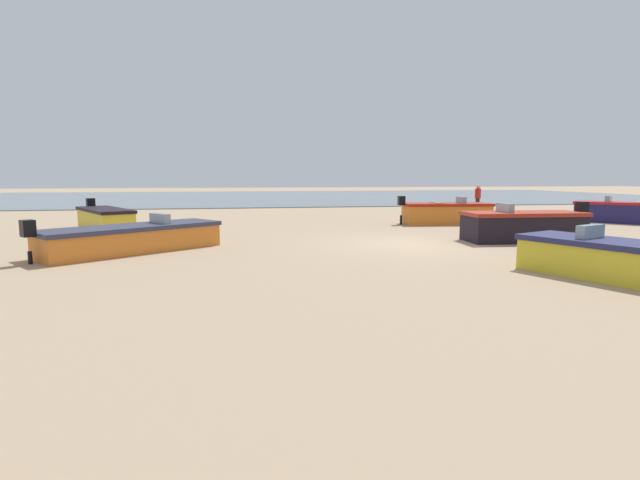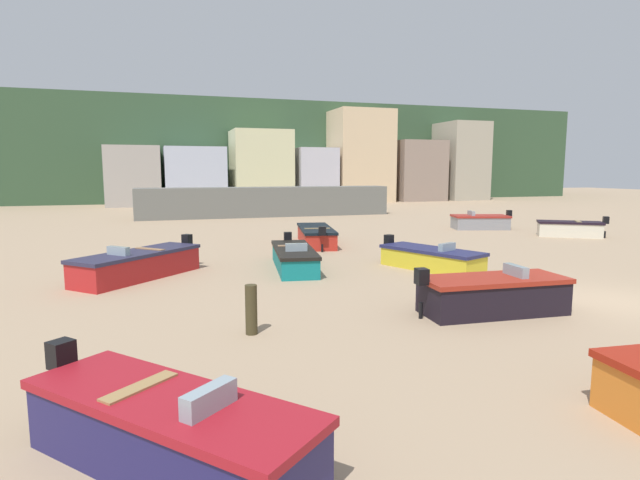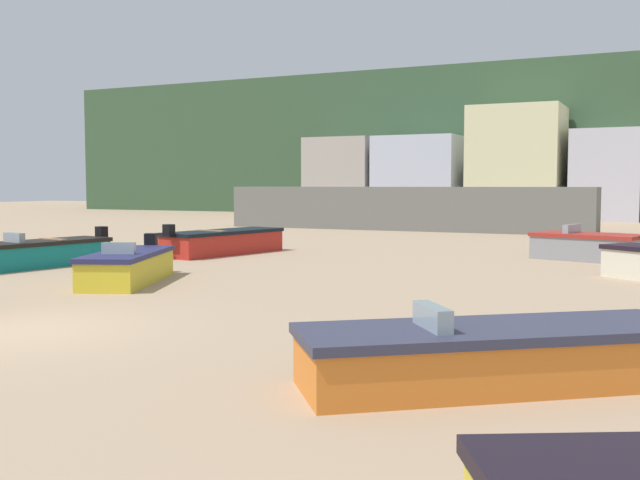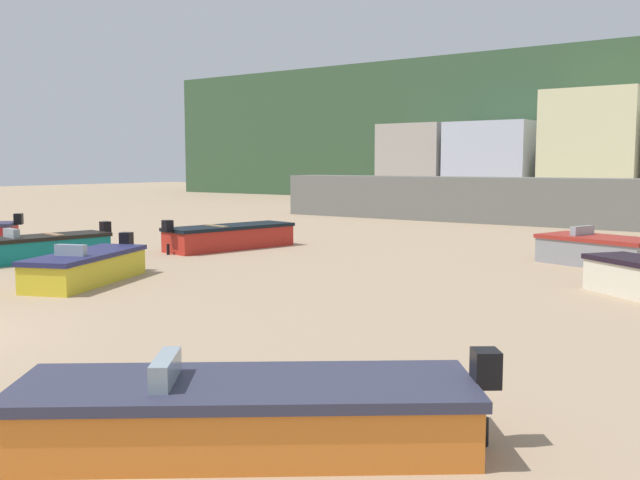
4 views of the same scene
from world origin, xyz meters
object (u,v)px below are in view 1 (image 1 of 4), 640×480
Objects in this scene: boat_orange_8 at (446,213)px; boat_orange_10 at (133,238)px; boat_yellow_9 at (105,219)px; beach_walker_foreground at (478,196)px; boat_black_3 at (523,226)px; boat_yellow_0 at (623,260)px; boat_navy_6 at (626,212)px.

boat_orange_8 is 13.42m from boat_orange_10.
boat_yellow_9 is 20.26m from beach_walker_foreground.
boat_black_3 is 2.53× the size of beach_walker_foreground.
beach_walker_foreground reaches higher than boat_orange_8.
boat_black_3 reaches higher than boat_orange_8.
boat_orange_8 reaches higher than boat_orange_10.
boat_black_3 is 12.05m from boat_orange_10.
boat_black_3 is (-1.54, -5.78, 0.08)m from boat_yellow_0.
boat_orange_10 is at bearing 94.18° from boat_black_3.
boat_navy_6 is (-9.73, -10.53, 0.08)m from boat_yellow_0.
boat_yellow_9 reaches higher than boat_orange_10.
boat_black_3 is at bearing 169.30° from boat_navy_6.
boat_yellow_9 is 0.87× the size of boat_orange_10.
boat_orange_10 is (-2.19, 5.95, -0.06)m from boat_yellow_9.
boat_orange_8 is 14.25m from boat_yellow_9.
boat_black_3 reaches higher than boat_yellow_9.
beach_walker_foreground reaches higher than boat_black_3.
boat_orange_10 is 21.03m from beach_walker_foreground.
boat_yellow_0 is at bearing 24.10° from boat_orange_10.
boat_orange_10 is at bearing 152.66° from boat_navy_6.
boat_orange_10 is (12.05, 0.10, -0.11)m from boat_black_3.
boat_black_3 reaches higher than boat_orange_10.
boat_yellow_0 is 1.04× the size of boat_black_3.
beach_walker_foreground is at bearing 147.51° from boat_orange_8.
boat_orange_8 is (8.18, -1.04, -0.01)m from boat_navy_6.
boat_yellow_9 is 6.34m from boat_orange_10.
boat_yellow_9 is at bearing 114.81° from boat_yellow_0.
beach_walker_foreground reaches higher than boat_yellow_9.
boat_yellow_0 is at bearing -2.47° from boat_orange_8.
boat_orange_8 is 1.00× the size of boat_yellow_9.
boat_black_3 is 9.47m from boat_navy_6.
boat_yellow_9 is at bearing 162.75° from boat_orange_10.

